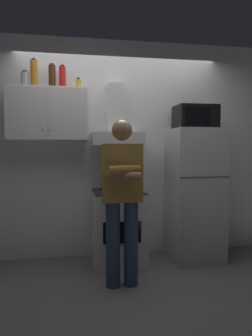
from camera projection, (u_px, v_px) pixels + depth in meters
ground_plane at (126, 271)px, 3.40m from camera, size 7.00×7.00×0.00m
back_wall_tiled at (118, 149)px, 3.89m from camera, size 4.80×0.10×2.70m
upper_cabinet at (48, 115)px, 3.50m from camera, size 0.90×0.37×0.60m
stove_oven at (118, 227)px, 3.61m from camera, size 0.60×0.62×0.87m
range_hood at (117, 129)px, 3.65m from camera, size 0.60×0.44×0.75m
refrigerator at (195, 194)px, 3.74m from camera, size 0.60×0.62×1.60m
microwave at (195, 117)px, 3.69m from camera, size 0.48×0.37×0.28m
person_standing at (122, 196)px, 2.97m from camera, size 0.38×0.33×1.64m
cooking_pot at (131, 187)px, 3.48m from camera, size 0.29×0.19×0.10m
bottle_liquor_amber at (34, 74)px, 3.44m from camera, size 0.08×0.08×0.32m
bottle_rum_dark at (52, 77)px, 3.52m from camera, size 0.08×0.08×0.29m
bottle_canister_steel at (25, 80)px, 3.44m from camera, size 0.09×0.09×0.19m
bottle_spice_jar at (78, 84)px, 3.56m from camera, size 0.06×0.06×0.14m
bottle_soda_red at (62, 78)px, 3.54m from camera, size 0.08×0.08×0.28m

